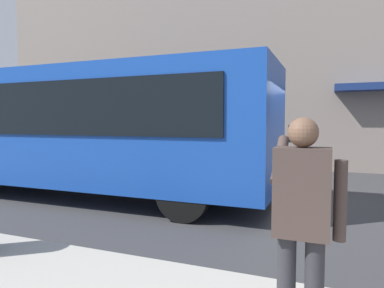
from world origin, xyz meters
TOP-DOWN VIEW (x-y plane):
  - ground_plane at (0.00, 0.00)m, footprint 60.00×60.00m
  - building_facade_far at (-0.02, -6.80)m, footprint 28.00×1.55m
  - red_bus at (4.30, 0.37)m, footprint 9.05×2.54m
  - pedestrian_photographer at (-0.98, 4.50)m, footprint 0.53×0.52m

SIDE VIEW (x-z plane):
  - ground_plane at x=0.00m, z-range 0.00..0.00m
  - pedestrian_photographer at x=-0.98m, z-range 0.29..1.99m
  - red_bus at x=4.30m, z-range 0.14..3.22m
  - building_facade_far at x=-0.02m, z-range -0.01..11.99m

